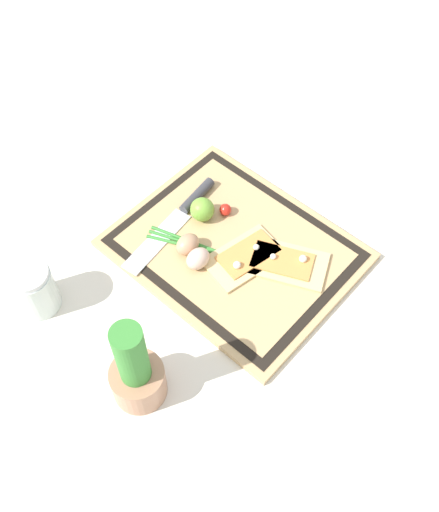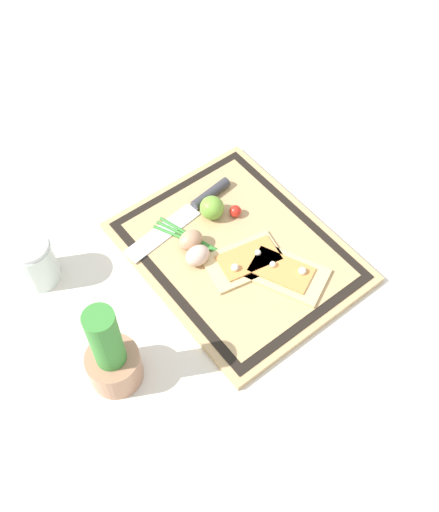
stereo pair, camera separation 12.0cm
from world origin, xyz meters
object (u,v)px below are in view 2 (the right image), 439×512
Objects in this scene: knife at (196,205)px; egg_brown at (191,240)px; pizza_slice_far at (245,261)px; egg_pink at (198,255)px; pizza_slice_near at (286,272)px; lime at (212,208)px; cherry_tomato_red at (235,211)px; sauce_jar at (35,263)px; herb_pot at (111,357)px.

egg_brown is (-0.08, 0.07, 0.01)m from knife.
pizza_slice_far is 0.10m from egg_pink.
lime is at bearing 6.67° from pizza_slice_near.
lime is 2.00× the size of cherry_tomato_red.
sauce_jar is (0.31, 0.39, 0.02)m from pizza_slice_near.
egg_pink is 0.28m from herb_pot.
egg_brown reaches higher than pizza_slice_near.
lime is (-0.04, -0.01, 0.02)m from knife.
pizza_slice_far is (0.07, 0.05, 0.00)m from pizza_slice_near.
cherry_tomato_red is at bearing -29.49° from pizza_slice_far.
cherry_tomato_red reaches higher than pizza_slice_far.
egg_brown and egg_pink have the same top height.
cherry_tomato_red is at bearing -86.40° from egg_brown.
herb_pot reaches higher than egg_pink.
cherry_tomato_red is 0.42m from sauce_jar.
cherry_tomato_red is 0.12× the size of herb_pot.
egg_pink is at bearing 128.79° from lime.
sauce_jar is at bearing 1.38° from herb_pot.
pizza_slice_near is 0.09m from pizza_slice_far.
sauce_jar is (0.14, 0.28, 0.01)m from egg_brown.
pizza_slice_far is 0.12m from egg_brown.
pizza_slice_far is 0.42m from sauce_jar.
knife is 0.09m from cherry_tomato_red.
cherry_tomato_red is at bearing -69.47° from herb_pot.
lime is at bearing -8.70° from pizza_slice_far.
lime reaches higher than egg_brown.
knife is 5.52× the size of lime.
herb_pot is at bearing 111.21° from egg_pink.
egg_pink reaches higher than cherry_tomato_red.
egg_pink reaches higher than pizza_slice_far.
egg_brown is at bearing 32.17° from pizza_slice_near.
pizza_slice_far is at bearing -83.16° from herb_pot.
pizza_slice_near is 0.18m from cherry_tomato_red.
cherry_tomato_red is at bearing -126.43° from lime.
pizza_slice_near is 3.53× the size of lime.
lime reaches higher than cherry_tomato_red.
cherry_tomato_red is (0.01, -0.12, -0.01)m from egg_brown.
lime is (0.04, -0.08, 0.01)m from egg_brown.
egg_brown is 0.24× the size of herb_pot.
egg_brown is 0.12m from cherry_tomato_red.
herb_pot is (-0.04, 0.33, 0.05)m from pizza_slice_far.
sauce_jar is (0.10, 0.36, 0.00)m from lime.
herb_pot reaches higher than egg_brown.
herb_pot is at bearing 96.84° from pizza_slice_far.
egg_pink is at bearing 42.09° from pizza_slice_near.
egg_pink is at bearing 109.20° from cherry_tomato_red.
egg_pink is at bearing 163.53° from egg_brown.
cherry_tomato_red reaches higher than pizza_slice_near.
pizza_slice_far is 0.79× the size of herb_pot.
knife is 11.07× the size of cherry_tomato_red.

